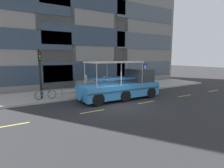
# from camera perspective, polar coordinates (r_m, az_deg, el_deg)

# --- Properties ---
(ground_plane) EXTENTS (120.00, 120.00, 0.00)m
(ground_plane) POSITION_cam_1_polar(r_m,az_deg,el_deg) (14.06, 1.18, -6.39)
(ground_plane) COLOR #2B2B2D
(sidewalk) EXTENTS (32.00, 4.80, 0.18)m
(sidewalk) POSITION_cam_1_polar(r_m,az_deg,el_deg) (18.90, -7.92, -2.32)
(sidewalk) COLOR #A8A59E
(sidewalk) RESTS_ON ground_plane
(curb_edge) EXTENTS (32.00, 0.18, 0.18)m
(curb_edge) POSITION_cam_1_polar(r_m,az_deg,el_deg) (16.68, -4.54, -3.72)
(curb_edge) COLOR #B2ADA3
(curb_edge) RESTS_ON ground_plane
(lane_centreline) EXTENTS (25.80, 0.12, 0.01)m
(lane_centreline) POSITION_cam_1_polar(r_m,az_deg,el_deg) (13.36, 3.19, -7.20)
(lane_centreline) COLOR #DBD64C
(lane_centreline) RESTS_ON ground_plane
(curb_guardrail) EXTENTS (12.22, 0.09, 0.78)m
(curb_guardrail) POSITION_cam_1_polar(r_m,az_deg,el_deg) (17.23, -2.65, -1.20)
(curb_guardrail) COLOR gray
(curb_guardrail) RESTS_ON sidewalk
(traffic_light_pole) EXTENTS (0.24, 0.46, 4.09)m
(traffic_light_pole) POSITION_cam_1_polar(r_m,az_deg,el_deg) (15.75, -22.03, 4.41)
(traffic_light_pole) COLOR black
(traffic_light_pole) RESTS_ON sidewalk
(parking_sign) EXTENTS (0.60, 0.12, 2.72)m
(parking_sign) POSITION_cam_1_polar(r_m,az_deg,el_deg) (21.03, 10.47, 4.03)
(parking_sign) COLOR #4C4F54
(parking_sign) RESTS_ON sidewalk
(leaned_bicycle) EXTENTS (1.74, 0.46, 0.96)m
(leaned_bicycle) POSITION_cam_1_polar(r_m,az_deg,el_deg) (15.80, -20.52, -3.20)
(leaned_bicycle) COLOR black
(leaned_bicycle) RESTS_ON sidewalk
(duck_tour_boat) EXTENTS (8.80, 2.67, 3.28)m
(duck_tour_boat) POSITION_cam_1_polar(r_m,az_deg,el_deg) (15.84, 3.78, -0.70)
(duck_tour_boat) COLOR #388CD1
(duck_tour_boat) RESTS_ON ground_plane
(pedestrian_near_bow) EXTENTS (0.28, 0.39, 1.50)m
(pedestrian_near_bow) POSITION_cam_1_polar(r_m,az_deg,el_deg) (20.09, 7.01, 1.21)
(pedestrian_near_bow) COLOR black
(pedestrian_near_bow) RESTS_ON sidewalk
(pedestrian_mid_left) EXTENTS (0.22, 0.46, 1.58)m
(pedestrian_mid_left) POSITION_cam_1_polar(r_m,az_deg,el_deg) (18.11, -2.48, 0.62)
(pedestrian_mid_left) COLOR #47423D
(pedestrian_mid_left) RESTS_ON sidewalk
(pedestrian_mid_right) EXTENTS (0.24, 0.50, 1.74)m
(pedestrian_mid_right) POSITION_cam_1_polar(r_m,az_deg,el_deg) (17.54, -8.32, 0.61)
(pedestrian_mid_right) COLOR #1E2338
(pedestrian_mid_right) RESTS_ON sidewalk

